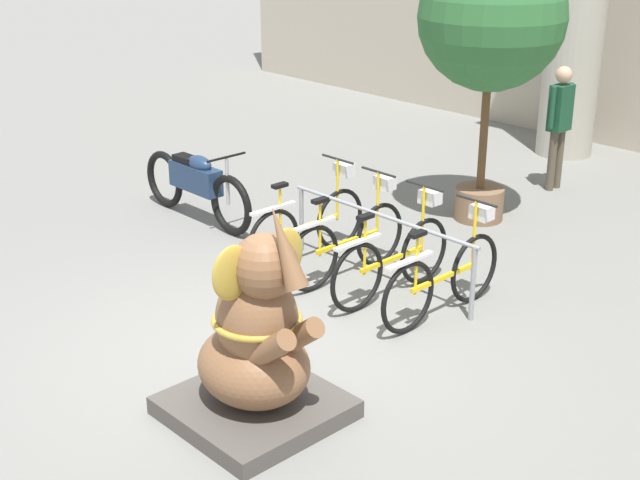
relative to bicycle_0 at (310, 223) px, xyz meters
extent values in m
plane|color=slate|center=(1.16, -1.85, -0.42)|extent=(60.00, 60.00, 0.00)
cylinder|color=gray|center=(-0.25, 0.10, -0.05)|extent=(0.05, 0.05, 0.75)
cylinder|color=gray|center=(2.17, 0.10, -0.05)|extent=(0.05, 0.05, 0.75)
cylinder|color=gray|center=(0.96, 0.10, 0.33)|extent=(2.52, 0.04, 0.04)
torus|color=black|center=(0.00, 0.46, -0.07)|extent=(0.05, 0.71, 0.71)
torus|color=black|center=(0.00, -0.53, -0.07)|extent=(0.05, 0.71, 0.71)
cube|color=yellow|center=(0.00, -0.03, -0.02)|extent=(0.04, 0.89, 0.04)
cube|color=silver|center=(0.00, -0.53, 0.30)|extent=(0.06, 0.59, 0.03)
cylinder|color=yellow|center=(0.00, -0.43, 0.22)|extent=(0.03, 0.03, 0.58)
cube|color=black|center=(0.00, -0.43, 0.53)|extent=(0.08, 0.18, 0.04)
cylinder|color=yellow|center=(0.00, 0.42, 0.29)|extent=(0.03, 0.03, 0.72)
cylinder|color=black|center=(0.00, 0.42, 0.65)|extent=(0.48, 0.03, 0.03)
cube|color=silver|center=(0.00, 0.52, 0.51)|extent=(0.20, 0.16, 0.14)
torus|color=black|center=(0.64, 0.44, -0.07)|extent=(0.05, 0.71, 0.71)
torus|color=black|center=(0.64, -0.55, -0.07)|extent=(0.05, 0.71, 0.71)
cube|color=yellow|center=(0.64, -0.06, -0.02)|extent=(0.04, 0.89, 0.04)
cube|color=silver|center=(0.64, -0.55, 0.30)|extent=(0.06, 0.59, 0.03)
cylinder|color=yellow|center=(0.64, -0.45, 0.22)|extent=(0.03, 0.03, 0.58)
cube|color=black|center=(0.64, -0.45, 0.53)|extent=(0.08, 0.18, 0.04)
cylinder|color=yellow|center=(0.64, 0.40, 0.29)|extent=(0.03, 0.03, 0.72)
cylinder|color=black|center=(0.64, 0.40, 0.65)|extent=(0.48, 0.03, 0.03)
cube|color=silver|center=(0.64, 0.50, 0.51)|extent=(0.20, 0.16, 0.14)
torus|color=black|center=(1.28, 0.43, -0.07)|extent=(0.05, 0.71, 0.71)
torus|color=black|center=(1.28, -0.56, -0.07)|extent=(0.05, 0.71, 0.71)
cube|color=yellow|center=(1.28, -0.06, -0.02)|extent=(0.04, 0.89, 0.04)
cube|color=silver|center=(1.28, -0.56, 0.30)|extent=(0.06, 0.59, 0.03)
cylinder|color=yellow|center=(1.28, -0.46, 0.22)|extent=(0.03, 0.03, 0.58)
cube|color=black|center=(1.28, -0.46, 0.53)|extent=(0.08, 0.18, 0.04)
cylinder|color=yellow|center=(1.28, 0.39, 0.29)|extent=(0.03, 0.03, 0.72)
cylinder|color=black|center=(1.28, 0.39, 0.65)|extent=(0.48, 0.03, 0.03)
cube|color=silver|center=(1.28, 0.49, 0.51)|extent=(0.20, 0.16, 0.14)
torus|color=black|center=(1.92, 0.45, -0.07)|extent=(0.05, 0.71, 0.71)
torus|color=black|center=(1.92, -0.54, -0.07)|extent=(0.05, 0.71, 0.71)
cube|color=yellow|center=(1.92, -0.05, -0.02)|extent=(0.04, 0.89, 0.04)
cube|color=silver|center=(1.92, -0.54, 0.30)|extent=(0.06, 0.59, 0.03)
cylinder|color=yellow|center=(1.92, -0.44, 0.22)|extent=(0.03, 0.03, 0.58)
cube|color=black|center=(1.92, -0.44, 0.53)|extent=(0.08, 0.18, 0.04)
cylinder|color=yellow|center=(1.92, 0.41, 0.29)|extent=(0.03, 0.03, 0.72)
cylinder|color=black|center=(1.92, 0.41, 0.65)|extent=(0.48, 0.03, 0.03)
cube|color=silver|center=(1.92, 0.51, 0.51)|extent=(0.20, 0.16, 0.14)
cube|color=#4C4742|center=(2.04, -2.47, -0.35)|extent=(1.21, 1.21, 0.15)
ellipsoid|color=brown|center=(2.04, -2.47, 0.03)|extent=(0.93, 0.82, 0.60)
ellipsoid|color=brown|center=(2.10, -2.47, 0.44)|extent=(0.66, 0.60, 0.77)
sphere|color=brown|center=(2.21, -2.47, 0.91)|extent=(0.49, 0.49, 0.49)
ellipsoid|color=#B79333|center=(2.14, -2.22, 0.91)|extent=(0.08, 0.35, 0.42)
ellipsoid|color=#B79333|center=(2.14, -2.71, 0.91)|extent=(0.08, 0.35, 0.42)
cone|color=brown|center=(2.43, -2.47, 1.12)|extent=(0.42, 0.18, 0.62)
cylinder|color=brown|center=(2.40, -2.33, 0.36)|extent=(0.49, 0.16, 0.44)
cylinder|color=brown|center=(2.40, -2.60, 0.36)|extent=(0.49, 0.16, 0.44)
torus|color=#B79333|center=(2.10, -2.47, 0.44)|extent=(0.69, 0.69, 0.05)
torus|color=black|center=(-1.19, -0.17, -0.05)|extent=(0.74, 0.09, 0.74)
torus|color=black|center=(-2.58, -0.17, -0.05)|extent=(0.74, 0.09, 0.74)
cube|color=navy|center=(-1.88, -0.17, 0.13)|extent=(0.83, 0.22, 0.32)
ellipsoid|color=navy|center=(-1.78, -0.17, 0.33)|extent=(0.40, 0.20, 0.20)
cube|color=black|center=(-2.06, -0.17, 0.33)|extent=(0.36, 0.18, 0.08)
cylinder|color=#99999E|center=(-1.24, -0.17, 0.23)|extent=(0.04, 0.04, 0.56)
cylinder|color=black|center=(-1.24, -0.17, 0.53)|extent=(0.03, 0.55, 0.03)
cylinder|color=brown|center=(0.46, 4.21, -0.01)|extent=(0.11, 0.11, 0.82)
cylinder|color=brown|center=(0.46, 4.04, -0.01)|extent=(0.11, 0.11, 0.82)
cube|color=#19472D|center=(0.46, 4.12, 0.71)|extent=(0.20, 0.32, 0.62)
sphere|color=tan|center=(0.46, 4.12, 1.15)|extent=(0.22, 0.22, 0.22)
cylinder|color=#19472D|center=(0.46, 4.32, 0.74)|extent=(0.07, 0.07, 0.56)
cylinder|color=#19472D|center=(0.46, 3.92, 0.74)|extent=(0.07, 0.07, 0.56)
cylinder|color=brown|center=(0.49, 2.41, -0.22)|extent=(0.61, 0.61, 0.40)
cylinder|color=brown|center=(0.49, 2.41, 0.68)|extent=(0.10, 0.10, 1.39)
sphere|color=#2D6633|center=(0.49, 2.41, 2.06)|extent=(1.73, 1.73, 1.73)
camera|label=1|loc=(6.76, -6.20, 3.44)|focal=50.00mm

